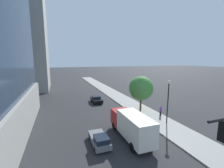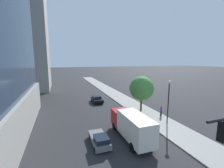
% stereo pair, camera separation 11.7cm
% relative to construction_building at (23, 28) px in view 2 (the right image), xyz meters
% --- Properties ---
extents(sidewalk, '(4.57, 120.00, 0.15)m').
position_rel_construction_building_xyz_m(sidewalk, '(23.45, -33.39, -18.81)').
color(sidewalk, gray).
rests_on(sidewalk, ground).
extents(construction_building, '(20.61, 18.08, 45.13)m').
position_rel_construction_building_xyz_m(construction_building, '(0.00, 0.00, 0.00)').
color(construction_building, '#9E9B93').
rests_on(construction_building, ground).
extents(street_lamp, '(0.44, 0.44, 6.35)m').
position_rel_construction_building_xyz_m(street_lamp, '(24.01, -36.31, -14.63)').
color(street_lamp, black).
rests_on(street_lamp, sidewalk).
extents(street_tree, '(4.39, 4.39, 6.33)m').
position_rel_construction_building_xyz_m(street_tree, '(23.33, -29.97, -14.61)').
color(street_tree, brown).
rests_on(street_tree, sidewalk).
extents(car_gray, '(1.73, 4.06, 1.37)m').
position_rel_construction_building_xyz_m(car_gray, '(13.19, -38.35, -18.22)').
color(car_gray, slate).
rests_on(car_gray, ground).
extents(car_black, '(1.94, 4.33, 1.44)m').
position_rel_construction_building_xyz_m(car_black, '(17.07, -21.56, -18.16)').
color(car_black, black).
rests_on(car_black, ground).
extents(box_truck, '(2.29, 7.82, 3.28)m').
position_rel_construction_building_xyz_m(box_truck, '(17.07, -38.40, -17.05)').
color(box_truck, '#B21E1E').
rests_on(box_truck, ground).
extents(pedestrian_purple_shirt, '(0.34, 0.34, 1.71)m').
position_rel_construction_building_xyz_m(pedestrian_purple_shirt, '(25.04, -33.54, -17.86)').
color(pedestrian_purple_shirt, black).
rests_on(pedestrian_purple_shirt, sidewalk).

